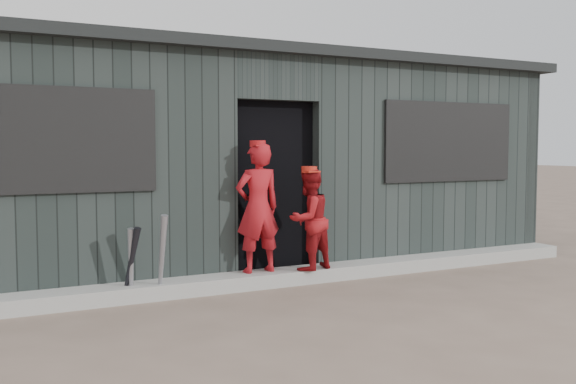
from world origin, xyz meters
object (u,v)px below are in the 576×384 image
player_red_left (258,208)px  dugout (229,162)px  player_red_right (309,219)px  bat_right (131,264)px  bat_mid (162,257)px  bat_left (131,265)px  player_grey_back (296,220)px

player_red_left → dugout: bearing=-103.2°
player_red_right → dugout: (-0.21, 1.79, 0.59)m
player_red_right → dugout: bearing=-101.0°
bat_right → player_red_right: size_ratio=0.68×
bat_right → player_red_left: size_ratio=0.55×
bat_mid → bat_right: bearing=162.9°
bat_left → player_grey_back: size_ratio=0.59×
bat_right → player_red_right: 1.96m
bat_left → player_red_right: (1.93, -0.03, 0.34)m
player_red_right → player_grey_back: (0.22, 0.72, -0.09)m
player_red_left → player_grey_back: player_red_left is taller
player_red_right → bat_mid: bearing=-15.9°
player_grey_back → player_red_left: bearing=50.5°
bat_left → player_red_right: player_red_right is taller
player_red_left → dugout: size_ratio=0.17×
bat_mid → player_red_left: 1.19m
player_red_right → dugout: size_ratio=0.13×
bat_mid → player_red_right: 1.67m
bat_mid → player_red_left: size_ratio=0.63×
bat_left → dugout: 2.62m
bat_right → bat_mid: bearing=-17.1°
bat_right → dugout: dugout is taller
bat_mid → player_red_left: player_red_left is taller
player_red_right → player_grey_back: size_ratio=0.91×
player_grey_back → bat_mid: bearing=35.9°
player_red_right → bat_right: bearing=-18.7°
bat_mid → player_red_right: player_red_right is taller
bat_right → player_red_right: player_red_right is taller
bat_mid → player_grey_back: (1.88, 0.77, 0.18)m
player_red_left → dugout: 1.75m
bat_left → bat_right: (-0.00, -0.00, 0.01)m
player_red_left → bat_mid: bearing=8.0°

